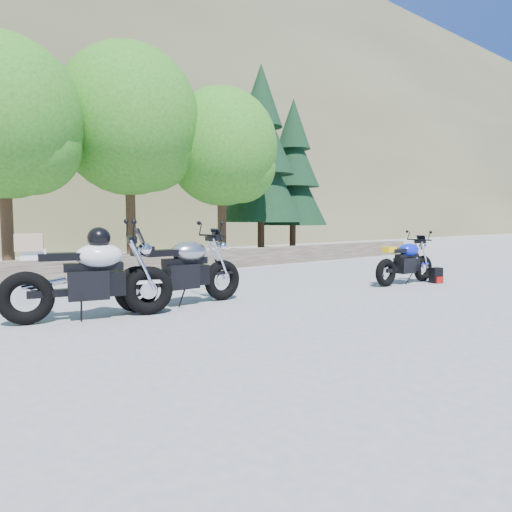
# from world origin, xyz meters

# --- Properties ---
(ground) EXTENTS (90.00, 90.00, 0.00)m
(ground) POSITION_xyz_m (0.00, 0.00, 0.00)
(ground) COLOR gray
(ground) RESTS_ON ground
(stone_wall) EXTENTS (22.00, 0.55, 0.50)m
(stone_wall) POSITION_xyz_m (0.00, 5.50, 0.25)
(stone_wall) COLOR #473B2F
(stone_wall) RESTS_ON ground
(hillside) EXTENTS (80.00, 30.00, 15.00)m
(hillside) POSITION_xyz_m (3.00, 28.00, 7.50)
(hillside) COLOR brown
(hillside) RESTS_ON ground
(tree_decid_left) EXTENTS (3.67, 3.67, 5.62)m
(tree_decid_left) POSITION_xyz_m (-2.39, 7.14, 3.63)
(tree_decid_left) COLOR #382314
(tree_decid_left) RESTS_ON ground
(tree_decid_mid) EXTENTS (4.08, 4.08, 6.24)m
(tree_decid_mid) POSITION_xyz_m (0.91, 7.54, 4.04)
(tree_decid_mid) COLOR #382314
(tree_decid_mid) RESTS_ON ground
(tree_decid_right) EXTENTS (3.54, 3.54, 5.41)m
(tree_decid_right) POSITION_xyz_m (3.71, 6.94, 3.50)
(tree_decid_right) COLOR #382314
(tree_decid_right) RESTS_ON ground
(conifer_near) EXTENTS (3.17, 3.17, 7.06)m
(conifer_near) POSITION_xyz_m (6.20, 8.20, 3.68)
(conifer_near) COLOR #382314
(conifer_near) RESTS_ON ground
(conifer_far) EXTENTS (2.82, 2.82, 6.27)m
(conifer_far) POSITION_xyz_m (8.40, 8.80, 3.27)
(conifer_far) COLOR #382314
(conifer_far) RESTS_ON ground
(silver_bike) EXTENTS (2.25, 0.71, 1.13)m
(silver_bike) POSITION_xyz_m (-1.07, 1.28, 0.55)
(silver_bike) COLOR black
(silver_bike) RESTS_ON ground
(white_bike) EXTENTS (2.27, 0.89, 1.28)m
(white_bike) POSITION_xyz_m (-2.59, 1.19, 0.63)
(white_bike) COLOR black
(white_bike) RESTS_ON ground
(blue_bike) EXTENTS (1.88, 0.60, 0.94)m
(blue_bike) POSITION_xyz_m (3.85, 0.45, 0.46)
(blue_bike) COLOR black
(blue_bike) RESTS_ON ground
(backpack) EXTENTS (0.28, 0.26, 0.33)m
(backpack) POSITION_xyz_m (4.48, 0.11, 0.16)
(backpack) COLOR black
(backpack) RESTS_ON ground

